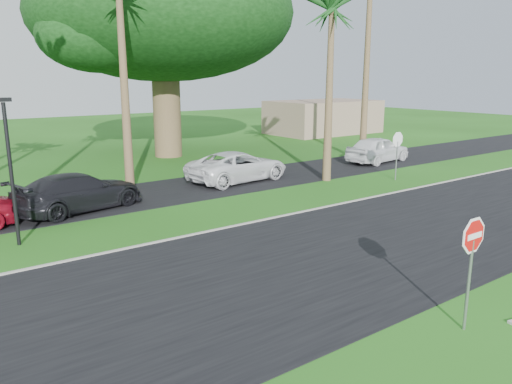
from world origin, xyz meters
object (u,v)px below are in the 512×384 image
object	(u,v)px
stop_sign_near	(472,251)
car_dark	(79,192)
car_pickup	(378,150)
car_minivan	(238,167)
stop_sign_far	(397,146)

from	to	relation	value
stop_sign_near	car_dark	distance (m)	14.99
car_pickup	car_dark	bearing A→B (deg)	85.60
stop_sign_near	car_minivan	xyz separation A→B (m)	(4.69, 15.50, -1.02)
car_minivan	car_pickup	bearing A→B (deg)	-98.48
stop_sign_far	car_dark	bearing A→B (deg)	-13.05
car_dark	stop_sign_near	bearing A→B (deg)	179.91
car_dark	car_pickup	size ratio (longest dim) A/B	1.10
stop_sign_near	stop_sign_far	world-z (taller)	same
stop_sign_far	car_pickup	size ratio (longest dim) A/B	0.55
stop_sign_far	car_pickup	world-z (taller)	stop_sign_far
car_minivan	car_pickup	xyz separation A→B (m)	(10.18, -0.42, 0.05)
stop_sign_near	car_minivan	distance (m)	16.23
car_minivan	car_pickup	world-z (taller)	car_pickup
car_dark	car_minivan	world-z (taller)	car_minivan
car_dark	car_minivan	bearing A→B (deg)	-97.32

